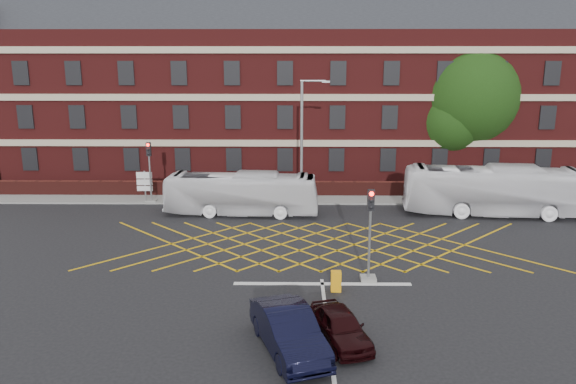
{
  "coord_description": "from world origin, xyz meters",
  "views": [
    {
      "loc": [
        -1.27,
        -27.11,
        9.92
      ],
      "look_at": [
        -1.61,
        1.5,
        3.06
      ],
      "focal_mm": 35.0,
      "sensor_mm": 36.0,
      "label": 1
    }
  ],
  "objects_px": {
    "traffic_light_near": "(369,244)",
    "traffic_light_far": "(150,178)",
    "street_lamp": "(303,168)",
    "car_navy": "(289,331)",
    "bus_right": "(495,191)",
    "car_maroon": "(340,326)",
    "deciduous_tree": "(466,103)",
    "direction_signs": "(145,182)",
    "utility_cabinet": "(336,281)",
    "bus_left": "(241,194)"
  },
  "relations": [
    {
      "from": "traffic_light_near",
      "to": "car_maroon",
      "type": "bearing_deg",
      "value": -106.96
    },
    {
      "from": "car_navy",
      "to": "deciduous_tree",
      "type": "distance_m",
      "value": 31.57
    },
    {
      "from": "bus_right",
      "to": "utility_cabinet",
      "type": "bearing_deg",
      "value": 144.25
    },
    {
      "from": "street_lamp",
      "to": "utility_cabinet",
      "type": "distance_m",
      "value": 13.34
    },
    {
      "from": "traffic_light_far",
      "to": "street_lamp",
      "type": "distance_m",
      "value": 10.86
    },
    {
      "from": "car_maroon",
      "to": "street_lamp",
      "type": "distance_m",
      "value": 17.75
    },
    {
      "from": "traffic_light_far",
      "to": "car_maroon",
      "type": "bearing_deg",
      "value": -59.36
    },
    {
      "from": "car_navy",
      "to": "bus_right",
      "type": "bearing_deg",
      "value": 34.05
    },
    {
      "from": "traffic_light_near",
      "to": "utility_cabinet",
      "type": "distance_m",
      "value": 2.35
    },
    {
      "from": "car_navy",
      "to": "deciduous_tree",
      "type": "bearing_deg",
      "value": 44.23
    },
    {
      "from": "traffic_light_far",
      "to": "street_lamp",
      "type": "bearing_deg",
      "value": -11.66
    },
    {
      "from": "car_navy",
      "to": "traffic_light_far",
      "type": "height_order",
      "value": "traffic_light_far"
    },
    {
      "from": "bus_left",
      "to": "car_navy",
      "type": "xyz_separation_m",
      "value": [
        3.25,
        -17.49,
        -0.61
      ]
    },
    {
      "from": "traffic_light_far",
      "to": "direction_signs",
      "type": "relative_size",
      "value": 1.94
    },
    {
      "from": "bus_left",
      "to": "street_lamp",
      "type": "distance_m",
      "value": 4.3
    },
    {
      "from": "car_navy",
      "to": "traffic_light_near",
      "type": "distance_m",
      "value": 7.35
    },
    {
      "from": "street_lamp",
      "to": "bus_left",
      "type": "bearing_deg",
      "value": -169.56
    },
    {
      "from": "bus_right",
      "to": "car_navy",
      "type": "xyz_separation_m",
      "value": [
        -13.1,
        -17.54,
        -0.85
      ]
    },
    {
      "from": "deciduous_tree",
      "to": "direction_signs",
      "type": "distance_m",
      "value": 25.77
    },
    {
      "from": "utility_cabinet",
      "to": "bus_right",
      "type": "bearing_deg",
      "value": 48.09
    },
    {
      "from": "traffic_light_near",
      "to": "street_lamp",
      "type": "bearing_deg",
      "value": 103.55
    },
    {
      "from": "direction_signs",
      "to": "bus_left",
      "type": "bearing_deg",
      "value": -24.45
    },
    {
      "from": "traffic_light_far",
      "to": "direction_signs",
      "type": "bearing_deg",
      "value": 146.55
    },
    {
      "from": "street_lamp",
      "to": "bus_right",
      "type": "bearing_deg",
      "value": -3.13
    },
    {
      "from": "direction_signs",
      "to": "deciduous_tree",
      "type": "bearing_deg",
      "value": 16.18
    },
    {
      "from": "bus_right",
      "to": "traffic_light_far",
      "type": "relative_size",
      "value": 2.71
    },
    {
      "from": "bus_right",
      "to": "car_maroon",
      "type": "xyz_separation_m",
      "value": [
        -11.27,
        -16.89,
        -1.0
      ]
    },
    {
      "from": "car_navy",
      "to": "deciduous_tree",
      "type": "xyz_separation_m",
      "value": [
        13.9,
        27.77,
        5.64
      ]
    },
    {
      "from": "car_navy",
      "to": "utility_cabinet",
      "type": "relative_size",
      "value": 5.12
    },
    {
      "from": "street_lamp",
      "to": "car_navy",
      "type": "bearing_deg",
      "value": -92.2
    },
    {
      "from": "car_navy",
      "to": "utility_cabinet",
      "type": "bearing_deg",
      "value": 49.66
    },
    {
      "from": "bus_left",
      "to": "traffic_light_far",
      "type": "height_order",
      "value": "traffic_light_far"
    },
    {
      "from": "car_navy",
      "to": "street_lamp",
      "type": "xyz_separation_m",
      "value": [
        0.7,
        18.22,
        2.15
      ]
    },
    {
      "from": "car_navy",
      "to": "traffic_light_near",
      "type": "bearing_deg",
      "value": 41.5
    },
    {
      "from": "utility_cabinet",
      "to": "car_maroon",
      "type": "bearing_deg",
      "value": -92.21
    },
    {
      "from": "deciduous_tree",
      "to": "street_lamp",
      "type": "xyz_separation_m",
      "value": [
        -13.2,
        -9.56,
        -3.48
      ]
    },
    {
      "from": "traffic_light_near",
      "to": "traffic_light_far",
      "type": "height_order",
      "value": "same"
    },
    {
      "from": "traffic_light_near",
      "to": "traffic_light_far",
      "type": "bearing_deg",
      "value": 133.71
    },
    {
      "from": "deciduous_tree",
      "to": "traffic_light_far",
      "type": "distance_m",
      "value": 25.32
    },
    {
      "from": "utility_cabinet",
      "to": "deciduous_tree",
      "type": "bearing_deg",
      "value": 62.24
    },
    {
      "from": "bus_left",
      "to": "traffic_light_far",
      "type": "bearing_deg",
      "value": 69.75
    },
    {
      "from": "bus_right",
      "to": "street_lamp",
      "type": "distance_m",
      "value": 12.49
    },
    {
      "from": "traffic_light_near",
      "to": "deciduous_tree",
      "type": "bearing_deg",
      "value": 64.25
    },
    {
      "from": "bus_left",
      "to": "utility_cabinet",
      "type": "distance_m",
      "value": 13.42
    },
    {
      "from": "deciduous_tree",
      "to": "traffic_light_far",
      "type": "bearing_deg",
      "value": -162.76
    },
    {
      "from": "car_navy",
      "to": "car_maroon",
      "type": "xyz_separation_m",
      "value": [
        1.83,
        0.65,
        -0.16
      ]
    },
    {
      "from": "traffic_light_far",
      "to": "direction_signs",
      "type": "height_order",
      "value": "traffic_light_far"
    },
    {
      "from": "street_lamp",
      "to": "utility_cabinet",
      "type": "xyz_separation_m",
      "value": [
        1.3,
        -13.05,
        -2.47
      ]
    },
    {
      "from": "bus_right",
      "to": "car_maroon",
      "type": "relative_size",
      "value": 3.23
    },
    {
      "from": "direction_signs",
      "to": "utility_cabinet",
      "type": "xyz_separation_m",
      "value": [
        12.38,
        -15.56,
        -0.93
      ]
    }
  ]
}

